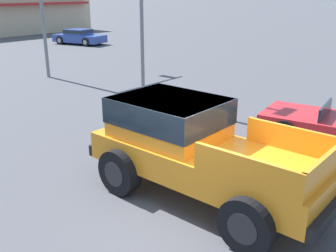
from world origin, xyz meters
TOP-DOWN VIEW (x-y plane):
  - ground_plane at (0.00, 0.00)m, footprint 320.00×320.00m
  - orange_pickup_truck at (0.42, 0.42)m, footprint 2.32×5.09m
  - parked_car_blue at (13.91, 21.46)m, footprint 2.64×4.32m
  - storefront_building at (15.45, 33.28)m, footprint 13.57×6.94m

SIDE VIEW (x-z plane):
  - ground_plane at x=0.00m, z-range 0.00..0.00m
  - parked_car_blue at x=13.91m, z-range 0.01..1.16m
  - orange_pickup_truck at x=0.42m, z-range 0.13..2.09m
  - storefront_building at x=15.45m, z-range 0.00..3.88m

